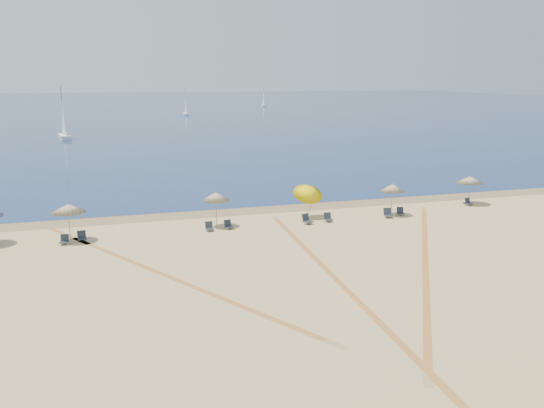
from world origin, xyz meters
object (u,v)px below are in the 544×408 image
(chair_7, at_px, (328,218))
(chair_10, at_px, (469,202))
(chair_5, at_px, (229,225))
(sailboat_2, at_px, (264,100))
(umbrella_4, at_px, (392,188))
(umbrella_1, at_px, (68,208))
(sailboat_0, at_px, (63,123))
(sailboat_1, at_px, (186,107))
(chair_9, at_px, (400,212))
(chair_6, at_px, (307,219))
(chair_8, at_px, (388,213))
(chair_3, at_px, (82,237))
(umbrella_5, at_px, (470,180))
(chair_2, at_px, (64,240))
(umbrella_3, at_px, (308,191))
(umbrella_2, at_px, (216,196))
(chair_4, at_px, (209,227))

(chair_7, distance_m, chair_10, 13.20)
(chair_7, bearing_deg, chair_5, -179.09)
(sailboat_2, bearing_deg, umbrella_4, -94.01)
(umbrella_4, distance_m, sailboat_2, 174.92)
(umbrella_1, distance_m, sailboat_0, 68.51)
(sailboat_1, bearing_deg, chair_9, -88.92)
(chair_6, relative_size, chair_9, 1.23)
(chair_9, bearing_deg, chair_8, -144.27)
(chair_3, distance_m, sailboat_1, 129.85)
(umbrella_4, xyz_separation_m, sailboat_0, (-25.96, 68.10, 0.61))
(umbrella_5, distance_m, chair_3, 30.73)
(chair_7, bearing_deg, chair_9, 4.41)
(umbrella_4, xyz_separation_m, chair_2, (-23.55, -1.11, -1.83))
(umbrella_4, relative_size, chair_6, 2.82)
(umbrella_3, height_order, chair_10, umbrella_3)
(umbrella_4, distance_m, chair_2, 23.64)
(umbrella_2, bearing_deg, chair_4, -124.37)
(umbrella_3, height_order, umbrella_5, umbrella_3)
(chair_4, bearing_deg, chair_2, -176.10)
(chair_8, bearing_deg, umbrella_2, -176.14)
(chair_5, relative_size, sailboat_2, 0.10)
(umbrella_1, distance_m, chair_2, 2.04)
(chair_6, relative_size, sailboat_0, 0.10)
(umbrella_2, relative_size, chair_8, 3.26)
(umbrella_5, height_order, chair_10, umbrella_5)
(umbrella_3, bearing_deg, umbrella_2, -175.72)
(chair_7, relative_size, sailboat_1, 0.08)
(chair_5, bearing_deg, chair_3, 165.63)
(chair_8, bearing_deg, chair_10, 21.14)
(chair_3, height_order, chair_8, chair_8)
(chair_5, xyz_separation_m, chair_9, (13.45, 0.16, -0.01))
(umbrella_1, relative_size, chair_9, 3.51)
(chair_4, distance_m, chair_9, 14.83)
(umbrella_5, xyz_separation_m, chair_8, (-8.75, -2.38, -1.71))
(chair_7, bearing_deg, chair_8, 0.12)
(umbrella_3, bearing_deg, umbrella_4, -9.20)
(chair_10, xyz_separation_m, sailboat_1, (-3.36, 125.32, 2.12))
(chair_4, bearing_deg, sailboat_1, 82.15)
(umbrella_5, xyz_separation_m, sailboat_0, (-34.05, 66.40, 0.69))
(chair_2, xyz_separation_m, chair_3, (1.04, 0.48, 0.01))
(chair_5, height_order, chair_10, same)
(umbrella_5, bearing_deg, sailboat_2, 79.24)
(umbrella_1, bearing_deg, sailboat_2, 69.63)
(umbrella_3, height_order, chair_8, umbrella_3)
(chair_8, xyz_separation_m, sailboat_2, (40.80, 170.94, 1.90))
(chair_9, bearing_deg, umbrella_2, -165.39)
(chair_6, xyz_separation_m, chair_7, (1.71, 0.17, -0.03))
(chair_8, bearing_deg, umbrella_5, 24.34)
(chair_6, distance_m, chair_9, 7.78)
(chair_2, xyz_separation_m, chair_4, (9.35, 0.56, 0.00))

